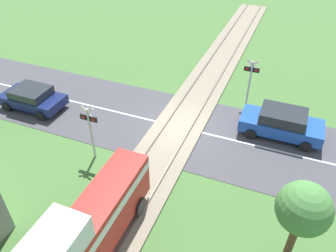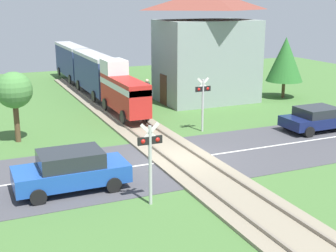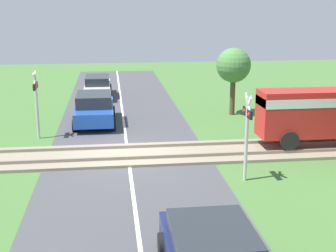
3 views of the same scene
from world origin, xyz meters
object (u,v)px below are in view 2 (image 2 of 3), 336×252
car_near_crossing (71,170)px  crossing_signal_east_approach (203,97)px  train (91,71)px  pedestrian_by_station (147,92)px  station_building (206,48)px  car_far_side (317,118)px  crossing_signal_west_approach (150,153)px

car_near_crossing → crossing_signal_east_approach: size_ratio=1.43×
train → pedestrian_by_station: size_ratio=12.45×
car_near_crossing → train: bearing=73.0°
train → station_building: station_building is taller
pedestrian_by_station → station_building: bearing=-13.3°
car_near_crossing → car_far_side: 14.61m
train → car_near_crossing: size_ratio=4.91×
crossing_signal_east_approach → pedestrian_by_station: bearing=91.0°
train → car_near_crossing: (-5.37, -17.53, -1.08)m
crossing_signal_west_approach → crossing_signal_east_approach: size_ratio=1.00×
train → crossing_signal_west_approach: size_ratio=7.01×
car_near_crossing → crossing_signal_east_approach: (8.45, 5.32, 1.13)m
pedestrian_by_station → train: bearing=125.7°
crossing_signal_east_approach → pedestrian_by_station: size_ratio=1.78×
crossing_signal_west_approach → train: bearing=81.2°
crossing_signal_west_approach → crossing_signal_east_approach: same height
car_far_side → crossing_signal_east_approach: crossing_signal_east_approach is taller
train → car_near_crossing: train is taller
train → crossing_signal_west_approach: (-3.08, -19.97, 0.05)m
car_far_side → pedestrian_by_station: 12.16m
crossing_signal_west_approach → car_far_side: bearing=23.9°
car_far_side → crossing_signal_west_approach: 13.21m
train → car_far_side: 17.21m
train → crossing_signal_east_approach: size_ratio=7.01×
car_far_side → crossing_signal_east_approach: (-5.88, 2.44, 1.22)m
pedestrian_by_station → crossing_signal_west_approach: bearing=-110.7°
crossing_signal_east_approach → station_building: size_ratio=0.39×
crossing_signal_west_approach → crossing_signal_east_approach: bearing=51.6°
crossing_signal_east_approach → train: bearing=104.1°
crossing_signal_east_approach → crossing_signal_west_approach: bearing=-128.4°
station_building → pedestrian_by_station: (-4.14, 0.98, -2.99)m
car_near_crossing → crossing_signal_west_approach: crossing_signal_west_approach is taller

